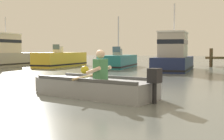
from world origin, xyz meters
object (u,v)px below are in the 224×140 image
at_px(moored_boat_grey, 6,54).
at_px(moored_boat_navy, 174,56).
at_px(moored_boat_yellow, 61,60).
at_px(moored_boat_teal, 119,62).
at_px(rowboat_with_person, 94,87).
at_px(mooring_buoy, 85,70).

relative_size(moored_boat_grey, moored_boat_navy, 1.09).
distance_m(moored_boat_yellow, moored_boat_teal, 4.45).
bearing_deg(moored_boat_teal, moored_boat_grey, -175.59).
relative_size(rowboat_with_person, moored_boat_yellow, 0.69).
xyz_separation_m(moored_boat_navy, mooring_buoy, (-3.84, -4.05, -0.61)).
bearing_deg(moored_boat_grey, moored_boat_navy, -5.34).
relative_size(rowboat_with_person, mooring_buoy, 8.92).
bearing_deg(moored_boat_yellow, moored_boat_teal, -0.29).
xyz_separation_m(moored_boat_yellow, moored_boat_teal, (4.44, -0.02, -0.08)).
height_order(rowboat_with_person, moored_boat_yellow, moored_boat_yellow).
bearing_deg(moored_boat_yellow, moored_boat_grey, -170.78).
bearing_deg(rowboat_with_person, moored_boat_navy, 86.16).
relative_size(moored_boat_grey, moored_boat_teal, 1.18).
relative_size(moored_boat_teal, moored_boat_navy, 0.92).
bearing_deg(moored_boat_grey, rowboat_with_person, -44.44).
height_order(rowboat_with_person, mooring_buoy, rowboat_with_person).
bearing_deg(moored_boat_yellow, mooring_buoy, -52.61).
distance_m(rowboat_with_person, moored_boat_navy, 10.58).
bearing_deg(moored_boat_teal, mooring_buoy, -89.15).
height_order(moored_boat_teal, mooring_buoy, moored_boat_teal).
relative_size(rowboat_with_person, moored_boat_teal, 0.74).
bearing_deg(mooring_buoy, moored_boat_yellow, 127.39).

